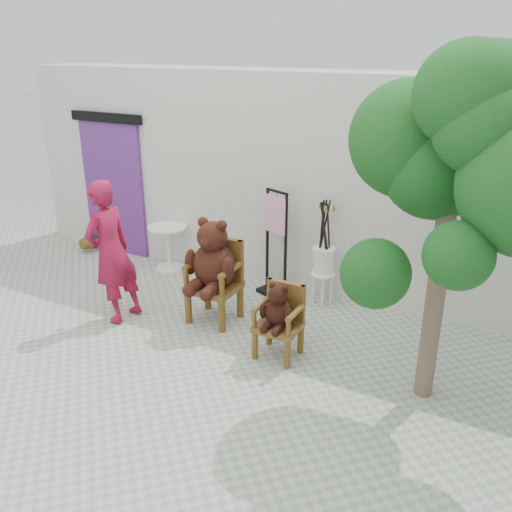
{
  "coord_description": "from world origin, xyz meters",
  "views": [
    {
      "loc": [
        3.18,
        -3.97,
        3.36
      ],
      "look_at": [
        0.31,
        1.36,
        0.95
      ],
      "focal_mm": 38.0,
      "sensor_mm": 36.0,
      "label": 1
    }
  ],
  "objects_px": {
    "person": "(111,252)",
    "stool_bucket": "(324,260)",
    "tree": "(465,150)",
    "chair_big": "(213,265)",
    "chair_small": "(279,313)",
    "cafe_table": "(168,242)",
    "display_stand": "(276,256)"
  },
  "relations": [
    {
      "from": "chair_small",
      "to": "display_stand",
      "type": "xyz_separation_m",
      "value": [
        -0.75,
        1.43,
        0.05
      ]
    },
    {
      "from": "cafe_table",
      "to": "display_stand",
      "type": "height_order",
      "value": "display_stand"
    },
    {
      "from": "person",
      "to": "tree",
      "type": "height_order",
      "value": "tree"
    },
    {
      "from": "chair_small",
      "to": "person",
      "type": "xyz_separation_m",
      "value": [
        -2.28,
        -0.15,
        0.37
      ]
    },
    {
      "from": "chair_big",
      "to": "stool_bucket",
      "type": "xyz_separation_m",
      "value": [
        1.04,
        1.08,
        -0.12
      ]
    },
    {
      "from": "cafe_table",
      "to": "stool_bucket",
      "type": "xyz_separation_m",
      "value": [
        2.58,
        -0.0,
        0.2
      ]
    },
    {
      "from": "person",
      "to": "tree",
      "type": "distance_m",
      "value": 4.3
    },
    {
      "from": "chair_big",
      "to": "cafe_table",
      "type": "xyz_separation_m",
      "value": [
        -1.54,
        1.08,
        -0.32
      ]
    },
    {
      "from": "person",
      "to": "display_stand",
      "type": "relative_size",
      "value": 1.19
    },
    {
      "from": "cafe_table",
      "to": "display_stand",
      "type": "distance_m",
      "value": 1.89
    },
    {
      "from": "tree",
      "to": "chair_small",
      "type": "bearing_deg",
      "value": -179.25
    },
    {
      "from": "tree",
      "to": "person",
      "type": "bearing_deg",
      "value": -177.49
    },
    {
      "from": "cafe_table",
      "to": "tree",
      "type": "height_order",
      "value": "tree"
    },
    {
      "from": "chair_big",
      "to": "chair_small",
      "type": "bearing_deg",
      "value": -18.92
    },
    {
      "from": "chair_big",
      "to": "chair_small",
      "type": "height_order",
      "value": "chair_big"
    },
    {
      "from": "chair_small",
      "to": "stool_bucket",
      "type": "relative_size",
      "value": 0.62
    },
    {
      "from": "person",
      "to": "cafe_table",
      "type": "distance_m",
      "value": 1.72
    },
    {
      "from": "chair_big",
      "to": "display_stand",
      "type": "xyz_separation_m",
      "value": [
        0.35,
        1.06,
        -0.18
      ]
    },
    {
      "from": "person",
      "to": "stool_bucket",
      "type": "relative_size",
      "value": 1.23
    },
    {
      "from": "person",
      "to": "stool_bucket",
      "type": "bearing_deg",
      "value": 130.13
    },
    {
      "from": "cafe_table",
      "to": "person",
      "type": "bearing_deg",
      "value": -77.46
    },
    {
      "from": "cafe_table",
      "to": "tree",
      "type": "xyz_separation_m",
      "value": [
        4.34,
        -1.44,
        2.06
      ]
    },
    {
      "from": "person",
      "to": "display_stand",
      "type": "bearing_deg",
      "value": 140.2
    },
    {
      "from": "chair_small",
      "to": "cafe_table",
      "type": "relative_size",
      "value": 1.28
    },
    {
      "from": "stool_bucket",
      "to": "tree",
      "type": "height_order",
      "value": "tree"
    },
    {
      "from": "chair_big",
      "to": "cafe_table",
      "type": "bearing_deg",
      "value": 144.77
    },
    {
      "from": "person",
      "to": "display_stand",
      "type": "xyz_separation_m",
      "value": [
        1.53,
        1.58,
        -0.31
      ]
    },
    {
      "from": "chair_big",
      "to": "tree",
      "type": "relative_size",
      "value": 0.4
    },
    {
      "from": "person",
      "to": "cafe_table",
      "type": "relative_size",
      "value": 2.55
    },
    {
      "from": "cafe_table",
      "to": "stool_bucket",
      "type": "relative_size",
      "value": 0.48
    },
    {
      "from": "chair_big",
      "to": "chair_small",
      "type": "distance_m",
      "value": 1.19
    },
    {
      "from": "display_stand",
      "to": "tree",
      "type": "xyz_separation_m",
      "value": [
        2.46,
        -1.41,
        1.92
      ]
    }
  ]
}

